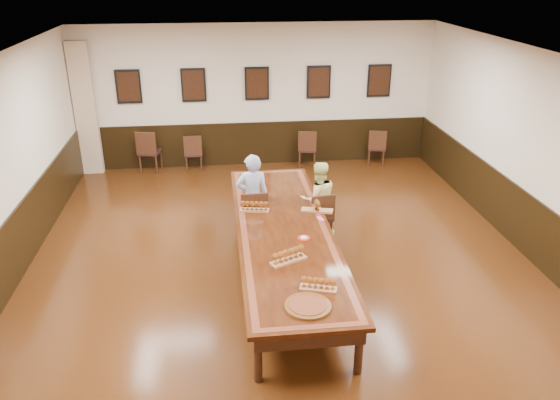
{
  "coord_description": "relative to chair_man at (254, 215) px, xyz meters",
  "views": [
    {
      "loc": [
        -0.9,
        -7.2,
        4.41
      ],
      "look_at": [
        0.0,
        0.5,
        1.0
      ],
      "focal_mm": 35.0,
      "sensor_mm": 36.0,
      "label": 1
    }
  ],
  "objects": [
    {
      "name": "spare_chair_d",
      "position": [
        3.14,
        3.52,
        -0.05
      ],
      "size": [
        0.49,
        0.51,
        0.85
      ],
      "primitive_type": null,
      "rotation": [
        0.0,
        0.0,
        2.92
      ],
      "color": "black",
      "rests_on": "floor"
    },
    {
      "name": "pink_phone",
      "position": [
        0.98,
        -0.85,
        0.28
      ],
      "size": [
        0.12,
        0.17,
        0.01
      ],
      "primitive_type": "cube",
      "rotation": [
        0.0,
        0.0,
        0.31
      ],
      "color": "#ED4F9C",
      "rests_on": "conference_table"
    },
    {
      "name": "spare_chair_c",
      "position": [
        1.51,
        3.57,
        -0.04
      ],
      "size": [
        0.49,
        0.52,
        0.88
      ],
      "primitive_type": null,
      "rotation": [
        0.0,
        0.0,
        2.95
      ],
      "color": "black",
      "rests_on": "floor"
    },
    {
      "name": "flight_c",
      "position": [
        0.32,
        -2.08,
        0.36
      ],
      "size": [
        0.53,
        0.36,
        0.19
      ],
      "color": "#A06243",
      "rests_on": "conference_table"
    },
    {
      "name": "person_woman",
      "position": [
        1.11,
        0.05,
        0.2
      ],
      "size": [
        0.74,
        0.62,
        1.36
      ],
      "primitive_type": "imported",
      "rotation": [
        0.0,
        0.0,
        3.29
      ],
      "color": "#EFF297",
      "rests_on": "floor"
    },
    {
      "name": "wall_right",
      "position": [
        4.39,
        -1.11,
        1.12
      ],
      "size": [
        0.02,
        10.0,
        3.2
      ],
      "primitive_type": "cube",
      "color": "beige",
      "rests_on": "floor"
    },
    {
      "name": "spare_chair_a",
      "position": [
        -2.08,
        3.66,
        0.01
      ],
      "size": [
        0.55,
        0.58,
        0.97
      ],
      "primitive_type": null,
      "rotation": [
        0.0,
        0.0,
        2.93
      ],
      "color": "black",
      "rests_on": "floor"
    },
    {
      "name": "floor",
      "position": [
        0.38,
        -1.11,
        -0.49
      ],
      "size": [
        8.0,
        10.0,
        0.02
      ],
      "primitive_type": "cube",
      "color": "black",
      "rests_on": "ground"
    },
    {
      "name": "flight_a",
      "position": [
        -0.01,
        -0.44,
        0.35
      ],
      "size": [
        0.48,
        0.22,
        0.17
      ],
      "color": "#A06243",
      "rests_on": "conference_table"
    },
    {
      "name": "flight_b",
      "position": [
        0.98,
        -0.56,
        0.36
      ],
      "size": [
        0.52,
        0.28,
        0.19
      ],
      "color": "#A06243",
      "rests_on": "conference_table"
    },
    {
      "name": "curtain",
      "position": [
        -3.37,
        3.71,
        0.97
      ],
      "size": [
        0.45,
        0.18,
        2.9
      ],
      "primitive_type": "cube",
      "color": "tan",
      "rests_on": "floor"
    },
    {
      "name": "wall_back",
      "position": [
        0.38,
        3.9,
        1.12
      ],
      "size": [
        8.0,
        0.02,
        3.2
      ],
      "primitive_type": "cube",
      "color": "beige",
      "rests_on": "floor"
    },
    {
      "name": "red_plate_grp",
      "position": [
        0.62,
        -1.46,
        0.28
      ],
      "size": [
        0.19,
        0.19,
        0.02
      ],
      "color": "red",
      "rests_on": "conference_table"
    },
    {
      "name": "ceiling",
      "position": [
        0.38,
        -1.11,
        2.73
      ],
      "size": [
        8.0,
        10.0,
        0.02
      ],
      "primitive_type": "cube",
      "color": "white",
      "rests_on": "floor"
    },
    {
      "name": "conference_table",
      "position": [
        0.38,
        -1.11,
        0.14
      ],
      "size": [
        1.4,
        5.0,
        0.76
      ],
      "color": "black",
      "rests_on": "floor"
    },
    {
      "name": "chair_woman",
      "position": [
        1.12,
        -0.04,
        -0.04
      ],
      "size": [
        0.47,
        0.5,
        0.87
      ],
      "primitive_type": null,
      "rotation": [
        0.0,
        0.0,
        3.29
      ],
      "color": "black",
      "rests_on": "floor"
    },
    {
      "name": "flight_d",
      "position": [
        0.59,
        -2.79,
        0.35
      ],
      "size": [
        0.47,
        0.26,
        0.17
      ],
      "color": "#A06243",
      "rests_on": "conference_table"
    },
    {
      "name": "chair_man",
      "position": [
        0.0,
        0.0,
        0.0
      ],
      "size": [
        0.46,
        0.5,
        0.95
      ],
      "primitive_type": null,
      "rotation": [
        0.0,
        0.0,
        3.18
      ],
      "color": "black",
      "rests_on": "floor"
    },
    {
      "name": "carved_platter",
      "position": [
        0.4,
        -3.14,
        0.29
      ],
      "size": [
        0.64,
        0.64,
        0.04
      ],
      "color": "#4E2A0F",
      "rests_on": "conference_table"
    },
    {
      "name": "person_man",
      "position": [
        -0.0,
        0.1,
        0.28
      ],
      "size": [
        0.57,
        0.39,
        1.52
      ],
      "primitive_type": "imported",
      "rotation": [
        0.0,
        0.0,
        3.18
      ],
      "color": "#4F6EC6",
      "rests_on": "floor"
    },
    {
      "name": "posters",
      "position": [
        0.38,
        3.83,
        1.42
      ],
      "size": [
        6.14,
        0.04,
        0.74
      ],
      "color": "black",
      "rests_on": "wall_back"
    },
    {
      "name": "wainscoting",
      "position": [
        0.38,
        -1.11,
        0.02
      ],
      "size": [
        8.0,
        10.0,
        1.0
      ],
      "color": "black",
      "rests_on": "floor"
    },
    {
      "name": "spare_chair_b",
      "position": [
        -1.12,
        3.61,
        -0.05
      ],
      "size": [
        0.42,
        0.46,
        0.85
      ],
      "primitive_type": null,
      "rotation": [
        0.0,
        0.0,
        3.2
      ],
      "color": "black",
      "rests_on": "floor"
    }
  ]
}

